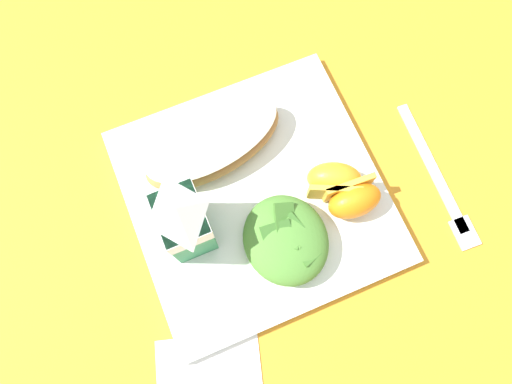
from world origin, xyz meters
The scene contains 8 objects.
ground centered at (0.00, 0.00, 0.00)m, with size 3.00×3.00×0.00m, color orange.
white_plate centered at (0.00, 0.00, 0.01)m, with size 0.28×0.28×0.02m, color white.
cheesy_pizza_bread centered at (0.07, 0.02, 0.03)m, with size 0.11×0.18×0.04m.
green_salad_pile centered at (-0.06, -0.01, 0.04)m, with size 0.10×0.09×0.05m.
milk_carton centered at (-0.01, 0.08, 0.08)m, with size 0.06×0.05×0.11m.
orange_wedge_front centered at (-0.05, -0.09, 0.04)m, with size 0.04×0.06×0.04m.
orange_wedge_middle centered at (-0.02, -0.08, 0.04)m, with size 0.06×0.07×0.04m.
metal_fork centered at (-0.07, -0.21, 0.00)m, with size 0.19×0.03×0.01m.
Camera 1 is at (-0.13, 0.06, 0.52)m, focal length 32.68 mm.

